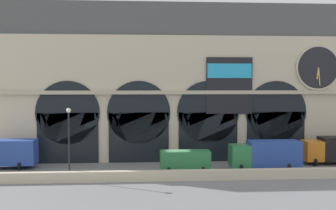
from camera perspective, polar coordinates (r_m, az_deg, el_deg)
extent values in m
plane|color=slate|center=(44.75, 1.32, -8.95)|extent=(200.00, 200.00, 0.00)
cube|color=beige|center=(40.00, 1.98, -9.63)|extent=(90.00, 0.70, 1.00)
cube|color=beige|center=(51.57, 0.52, 0.96)|extent=(42.68, 5.51, 14.92)
cube|color=#4C4C4C|center=(52.44, 0.50, 11.35)|extent=(42.68, 4.91, 4.00)
cube|color=black|center=(49.64, -13.57, -4.42)|extent=(7.02, 0.20, 5.88)
cylinder|color=black|center=(49.36, -13.61, -1.04)|extent=(7.39, 0.20, 7.39)
cube|color=black|center=(48.96, -4.02, -4.45)|extent=(7.02, 0.20, 5.88)
cylinder|color=black|center=(48.68, -4.03, -1.02)|extent=(7.39, 0.20, 7.39)
cube|color=black|center=(49.64, 5.52, -4.36)|extent=(7.02, 0.20, 5.88)
cylinder|color=black|center=(49.37, 5.54, -0.97)|extent=(7.39, 0.20, 7.39)
cube|color=black|center=(51.64, 14.56, -4.16)|extent=(7.02, 0.20, 5.88)
cylinder|color=black|center=(51.38, 14.60, -0.90)|extent=(7.39, 0.20, 7.39)
cylinder|color=beige|center=(53.06, 19.88, 4.84)|extent=(5.40, 0.25, 5.40)
cylinder|color=black|center=(52.95, 19.93, 4.84)|extent=(5.00, 0.06, 5.00)
cube|color=gold|center=(52.84, 19.87, 4.11)|extent=(0.31, 0.04, 1.38)
cube|color=gold|center=(52.88, 20.04, 3.70)|extent=(0.31, 0.04, 2.13)
cube|color=black|center=(49.62, 8.42, 2.65)|extent=(5.50, 0.12, 6.67)
cube|color=#26A5D8|center=(49.58, 8.45, 4.67)|extent=(5.28, 0.04, 1.71)
cube|color=#B6AB91|center=(48.66, 0.80, 1.74)|extent=(42.68, 0.50, 0.44)
cube|color=#28479E|center=(48.61, -20.83, -6.07)|extent=(5.50, 2.30, 2.70)
cylinder|color=black|center=(47.51, -19.70, -7.90)|extent=(0.28, 0.84, 0.84)
cylinder|color=black|center=(49.47, -19.05, -7.47)|extent=(0.28, 0.84, 0.84)
cube|color=#2D7A42|center=(43.87, 2.35, -7.50)|extent=(5.20, 2.00, 1.86)
cylinder|color=black|center=(43.01, 0.11, -8.96)|extent=(0.28, 0.68, 0.68)
cylinder|color=black|center=(44.77, -0.06, -8.50)|extent=(0.28, 0.68, 0.68)
cylinder|color=black|center=(43.40, 4.83, -8.87)|extent=(0.28, 0.68, 0.68)
cylinder|color=black|center=(45.15, 4.47, -8.41)|extent=(0.28, 0.68, 0.68)
cube|color=#2D7A42|center=(45.16, 9.79, -6.85)|extent=(2.00, 2.30, 2.30)
cube|color=#28479E|center=(46.17, 14.34, -6.44)|extent=(5.50, 2.30, 2.70)
cylinder|color=black|center=(44.36, 9.97, -8.54)|extent=(0.28, 0.84, 0.84)
cylinder|color=black|center=(46.33, 9.35, -8.05)|extent=(0.28, 0.84, 0.84)
cylinder|color=black|center=(45.85, 16.23, -8.24)|extent=(0.28, 0.84, 0.84)
cylinder|color=black|center=(47.76, 15.36, -7.79)|extent=(0.28, 0.84, 0.84)
cube|color=orange|center=(50.64, 19.17, -5.92)|extent=(2.00, 2.30, 2.30)
cylinder|color=black|center=(49.85, 19.52, -7.41)|extent=(0.28, 0.84, 0.84)
cylinder|color=black|center=(51.72, 18.59, -7.03)|extent=(0.28, 0.84, 0.84)
cylinder|color=black|center=(40.62, -13.43, -5.57)|extent=(0.16, 0.16, 6.50)
sphere|color=#F2EDCC|center=(40.27, -13.49, -0.73)|extent=(0.44, 0.44, 0.44)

